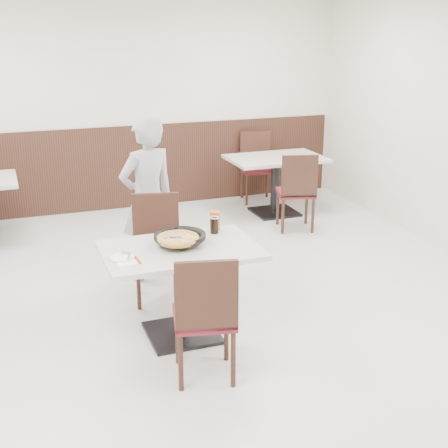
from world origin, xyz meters
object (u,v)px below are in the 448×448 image
object	(u,v)px
chair_near	(204,315)
bg_table_right	(275,185)
main_table	(181,292)
bg_chair_right_near	(296,191)
side_plate	(122,258)
cola_glass	(214,226)
chair_far	(157,250)
pizza_pan	(180,240)
red_cup	(215,221)
diner_person	(148,199)
bg_chair_right_far	(257,168)
pizza	(178,240)

from	to	relation	value
chair_near	bg_table_right	bearing A→B (deg)	71.03
main_table	bg_chair_right_near	xyz separation A→B (m)	(2.04, 2.11, 0.10)
side_plate	cola_glass	world-z (taller)	cola_glass
chair_far	bg_chair_right_near	distance (m)	2.48
chair_near	pizza_pan	xyz separation A→B (m)	(0.03, 0.69, 0.32)
chair_far	bg_table_right	distance (m)	2.93
red_cup	diner_person	size ratio (longest dim) A/B	0.10
bg_chair_right_near	bg_chair_right_far	distance (m)	1.27
chair_far	cola_glass	size ratio (longest dim) A/B	7.31
pizza_pan	pizza	world-z (taller)	pizza
main_table	side_plate	size ratio (longest dim) A/B	6.79
bg_table_right	cola_glass	bearing A→B (deg)	-124.18
chair_far	pizza	bearing A→B (deg)	101.23
side_plate	diner_person	xyz separation A→B (m)	(0.51, 1.33, 0.04)
diner_person	bg_chair_right_near	world-z (taller)	diner_person
chair_far	side_plate	bearing A→B (deg)	71.54
pizza_pan	red_cup	size ratio (longest dim) A/B	2.22
bg_table_right	chair_near	bearing A→B (deg)	-121.73
chair_far	bg_chair_right_far	bearing A→B (deg)	-116.51
cola_glass	diner_person	world-z (taller)	diner_person
bg_table_right	side_plate	bearing A→B (deg)	-131.89
chair_far	red_cup	world-z (taller)	chair_far
cola_glass	bg_chair_right_near	bearing A→B (deg)	48.05
chair_near	side_plate	size ratio (longest dim) A/B	5.38
main_table	chair_far	distance (m)	0.72
pizza	main_table	bearing A→B (deg)	-30.04
chair_near	side_plate	world-z (taller)	chair_near
cola_glass	red_cup	distance (m)	0.08
red_cup	cola_glass	bearing A→B (deg)	-112.13
bg_chair_right_far	pizza	bearing A→B (deg)	69.54
chair_near	bg_table_right	size ratio (longest dim) A/B	0.79
red_cup	bg_chair_right_near	world-z (taller)	bg_chair_right_near
main_table	bg_chair_right_far	xyz separation A→B (m)	(2.09, 3.37, 0.10)
cola_glass	bg_table_right	bearing A→B (deg)	55.82
chair_near	chair_far	size ratio (longest dim) A/B	1.00
bg_chair_right_far	bg_chair_right_near	bearing A→B (deg)	99.63
chair_near	red_cup	size ratio (longest dim) A/B	5.94
chair_far	diner_person	size ratio (longest dim) A/B	0.59
bg_table_right	diner_person	bearing A→B (deg)	-143.33
main_table	bg_table_right	distance (m)	3.46
chair_far	pizza	distance (m)	0.78
side_plate	red_cup	size ratio (longest dim) A/B	1.10
pizza_pan	bg_chair_right_far	size ratio (longest dim) A/B	0.37
bg_chair_right_near	bg_chair_right_far	world-z (taller)	same
pizza_pan	side_plate	size ratio (longest dim) A/B	2.01
cola_glass	bg_chair_right_near	xyz separation A→B (m)	(1.68, 1.87, -0.34)
side_plate	bg_chair_right_far	distance (m)	4.30
chair_near	bg_chair_right_near	xyz separation A→B (m)	(2.06, 2.73, 0.00)
main_table	cola_glass	world-z (taller)	cola_glass
chair_near	side_plate	distance (m)	0.77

